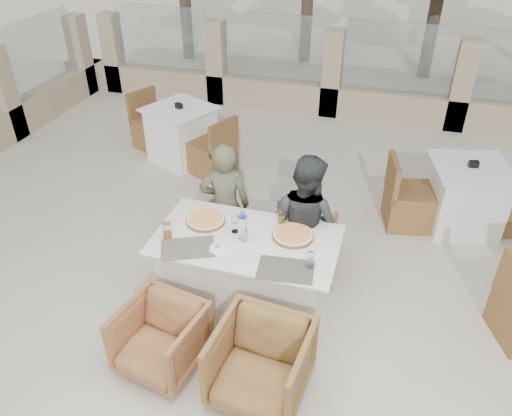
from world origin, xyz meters
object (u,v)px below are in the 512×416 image
(armchair_far_left, at_px, (222,237))
(pizza_right, at_px, (293,235))
(beer_glass_left, at_px, (167,230))
(armchair_far_right, at_px, (301,237))
(diner_right, at_px, (304,222))
(dining_table, at_px, (247,273))
(beer_glass_right, at_px, (281,217))
(wine_glass_corner, at_px, (310,259))
(wine_glass_centre, at_px, (235,223))
(diner_left, at_px, (225,206))
(pizza_left, at_px, (206,220))
(olive_dish, at_px, (218,247))
(bg_table_a, at_px, (181,134))
(bg_table_b, at_px, (465,197))
(armchair_near_right, at_px, (261,364))
(water_bottle, at_px, (243,226))
(armchair_near_left, at_px, (161,338))

(armchair_far_left, bearing_deg, pizza_right, 166.53)
(beer_glass_left, height_order, armchair_far_right, beer_glass_left)
(armchair_far_right, distance_m, diner_right, 0.55)
(dining_table, distance_m, beer_glass_right, 0.60)
(pizza_right, bearing_deg, armchair_far_right, 94.29)
(wine_glass_corner, height_order, beer_glass_left, wine_glass_corner)
(wine_glass_centre, distance_m, armchair_far_left, 0.83)
(diner_right, bearing_deg, beer_glass_right, 66.62)
(armchair_far_right, relative_size, diner_left, 0.43)
(pizza_left, bearing_deg, wine_glass_centre, -11.80)
(pizza_right, xyz_separation_m, beer_glass_right, (-0.15, 0.18, 0.04))
(pizza_left, bearing_deg, olive_dish, -54.49)
(beer_glass_left, height_order, beer_glass_right, beer_glass_left)
(wine_glass_centre, distance_m, beer_glass_left, 0.59)
(beer_glass_right, height_order, bg_table_a, beer_glass_right)
(diner_left, height_order, bg_table_b, diner_left)
(pizza_right, relative_size, armchair_near_right, 0.51)
(pizza_right, bearing_deg, beer_glass_left, -162.97)
(pizza_left, xyz_separation_m, armchair_far_right, (0.76, 0.69, -0.53))
(water_bottle, xyz_separation_m, bg_table_a, (-1.72, 2.53, -0.53))
(olive_dish, bearing_deg, wine_glass_centre, 77.74)
(olive_dish, bearing_deg, beer_glass_right, 51.91)
(pizza_left, bearing_deg, armchair_near_left, -91.56)
(dining_table, xyz_separation_m, armchair_near_right, (0.39, -0.89, -0.06))
(pizza_right, height_order, armchair_near_right, pizza_right)
(armchair_far_left, xyz_separation_m, diner_right, (0.86, -0.07, 0.42))
(wine_glass_corner, bearing_deg, beer_glass_right, 124.49)
(wine_glass_corner, bearing_deg, armchair_far_left, 143.27)
(wine_glass_centre, bearing_deg, armchair_near_right, -61.78)
(pizza_right, xyz_separation_m, olive_dish, (-0.57, -0.35, -0.00))
(bg_table_a, bearing_deg, pizza_left, -36.59)
(pizza_left, height_order, water_bottle, water_bottle)
(olive_dish, relative_size, diner_right, 0.08)
(armchair_near_right, bearing_deg, bg_table_b, 66.27)
(water_bottle, height_order, armchair_far_right, water_bottle)
(wine_glass_centre, height_order, armchair_near_right, wine_glass_centre)
(diner_left, distance_m, diner_right, 0.81)
(pizza_right, relative_size, wine_glass_centre, 1.97)
(wine_glass_centre, relative_size, beer_glass_right, 1.44)
(armchair_far_left, distance_m, armchair_far_right, 0.82)
(beer_glass_left, distance_m, armchair_near_right, 1.38)
(pizza_right, distance_m, water_bottle, 0.45)
(beer_glass_left, bearing_deg, diner_right, 31.91)
(water_bottle, height_order, olive_dish, water_bottle)
(water_bottle, xyz_separation_m, diner_right, (0.44, 0.51, -0.21))
(olive_dish, relative_size, armchair_far_right, 0.19)
(dining_table, distance_m, water_bottle, 0.53)
(water_bottle, xyz_separation_m, beer_glass_right, (0.26, 0.34, -0.08))
(dining_table, relative_size, olive_dish, 14.55)
(beer_glass_right, relative_size, armchair_far_left, 0.21)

